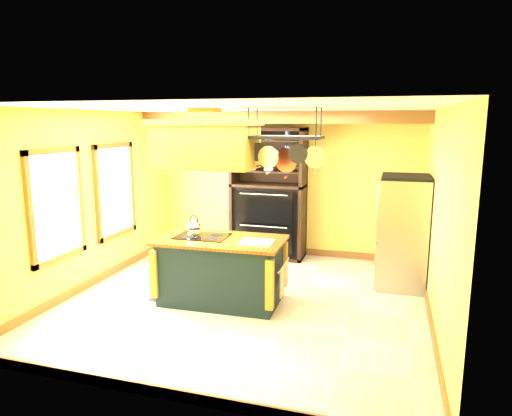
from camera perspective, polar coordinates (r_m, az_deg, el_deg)
The scene contains 15 objects.
floor at distance 6.70m, azimuth -1.24°, elevation -11.39°, with size 5.00×5.00×0.00m, color beige.
ceiling at distance 6.21m, azimuth -1.34°, elevation 12.36°, with size 5.00×5.00×0.00m, color white.
wall_back at distance 8.70m, azimuth 3.79°, elevation 2.97°, with size 5.00×0.02×2.70m, color #E4B753.
wall_front at distance 4.08m, azimuth -12.21°, elevation -6.27°, with size 5.00×0.02×2.70m, color #E4B753.
wall_left at distance 7.46m, azimuth -19.88°, elevation 1.05°, with size 0.02×5.00×2.70m, color #E4B753.
wall_right at distance 6.05m, azimuth 21.88°, elevation -1.24°, with size 0.02×5.00×2.70m, color #E4B753.
ceiling_beam at distance 7.84m, azimuth 2.57°, elevation 11.22°, with size 5.00×0.15×0.20m, color brown.
window_near at distance 6.82m, azimuth -23.63°, elevation 0.34°, with size 0.06×1.06×1.56m.
window_far at distance 7.92m, azimuth -17.14°, elevation 2.11°, with size 0.06×1.06×1.56m.
kitchen_island at distance 6.51m, azimuth -4.39°, elevation -7.70°, with size 1.78×1.02×1.11m.
range_hood at distance 6.25m, azimuth -6.33°, elevation 8.13°, with size 1.43×0.81×0.80m.
pot_rack at distance 5.92m, azimuth 3.70°, elevation 7.80°, with size 1.03×0.48×0.83m.
refrigerator at distance 7.37m, azimuth 17.77°, elevation -3.14°, with size 0.73×0.86×1.69m.
hutch at distance 8.58m, azimuth 1.62°, elevation 0.00°, with size 1.37×0.62×2.42m.
floor_register at distance 6.81m, azimuth -12.24°, elevation -11.21°, with size 0.28×0.12×0.01m, color black.
Camera 1 is at (1.91, -5.90, 2.53)m, focal length 32.00 mm.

